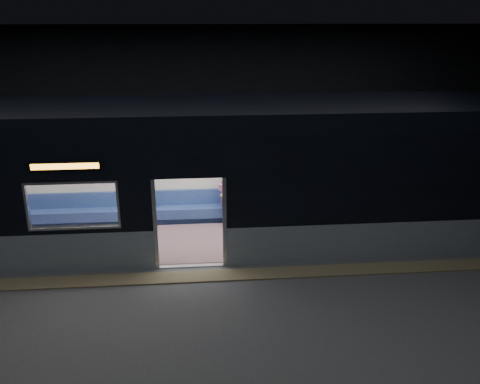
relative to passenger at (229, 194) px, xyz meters
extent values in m
cube|color=#47494C|center=(-1.00, -3.55, -0.79)|extent=(24.00, 14.00, 0.01)
cube|color=black|center=(-1.00, -3.55, 4.20)|extent=(24.00, 14.00, 0.04)
cube|color=black|center=(-1.00, 3.43, 1.72)|extent=(24.00, 0.04, 5.00)
cube|color=#8C7F59|center=(-1.00, -3.00, -0.77)|extent=(22.80, 0.50, 0.03)
cube|color=#8F9CAA|center=(3.85, -2.49, -0.33)|extent=(8.30, 0.12, 0.90)
cube|color=black|center=(3.85, -2.49, 1.27)|extent=(8.30, 0.12, 2.30)
cube|color=black|center=(-1.00, -2.49, 1.84)|extent=(1.40, 0.12, 1.15)
cube|color=#B7BABC|center=(-1.74, -2.49, 0.24)|extent=(0.08, 0.14, 2.05)
cube|color=#B7BABC|center=(-0.26, -2.49, 0.24)|extent=(0.08, 0.14, 2.05)
cube|color=black|center=(-3.45, -2.57, 1.61)|extent=(1.50, 0.04, 0.18)
cube|color=#FFA023|center=(-3.45, -2.58, 1.61)|extent=(1.34, 0.03, 0.12)
cube|color=beige|center=(-1.00, 0.39, 0.82)|extent=(18.00, 0.12, 3.20)
cube|color=black|center=(-1.00, -1.05, 2.49)|extent=(18.00, 3.00, 0.15)
cube|color=#846061|center=(-1.00, -1.05, -0.76)|extent=(17.76, 2.76, 0.04)
cube|color=beige|center=(-1.00, -1.05, 1.57)|extent=(17.76, 2.76, 0.10)
cube|color=navy|center=(-1.00, 0.07, -0.54)|extent=(11.00, 0.48, 0.41)
cube|color=navy|center=(-1.00, 0.26, -0.13)|extent=(11.00, 0.10, 0.40)
cube|color=#7F5D65|center=(-4.30, -2.14, -0.54)|extent=(4.40, 0.48, 0.41)
cube|color=#7F5D65|center=(2.30, -2.14, -0.54)|extent=(4.40, 0.48, 0.41)
cylinder|color=silver|center=(-1.95, -2.18, 0.39)|extent=(0.04, 0.04, 2.26)
cylinder|color=silver|center=(-1.95, 0.08, 0.39)|extent=(0.04, 0.04, 2.26)
cylinder|color=silver|center=(-0.05, -2.18, 0.39)|extent=(0.04, 0.04, 2.26)
cylinder|color=silver|center=(-0.05, 0.08, 0.39)|extent=(0.04, 0.04, 2.26)
cylinder|color=silver|center=(-1.00, 0.03, 1.17)|extent=(11.00, 0.03, 0.03)
cube|color=black|center=(-0.10, -0.14, -0.26)|extent=(0.16, 0.45, 0.15)
cube|color=black|center=(0.10, -0.14, -0.26)|extent=(0.16, 0.45, 0.15)
cylinder|color=black|center=(-0.10, -0.35, -0.53)|extent=(0.11, 0.11, 0.43)
cylinder|color=black|center=(0.10, -0.35, -0.53)|extent=(0.11, 0.11, 0.43)
cube|color=#D6699A|center=(0.00, 0.04, -0.24)|extent=(0.38, 0.21, 0.19)
cylinder|color=#D6699A|center=(0.00, 0.07, 0.10)|extent=(0.37, 0.37, 0.50)
sphere|color=tan|center=(0.00, 0.05, 0.45)|extent=(0.20, 0.20, 0.20)
sphere|color=black|center=(0.00, 0.09, 0.49)|extent=(0.21, 0.21, 0.21)
cube|color=black|center=(-0.05, -0.22, -0.11)|extent=(0.31, 0.28, 0.14)
cube|color=white|center=(3.27, 0.31, 0.70)|extent=(1.03, 0.03, 0.67)
camera|label=1|loc=(-0.83, -12.60, 4.45)|focal=38.00mm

